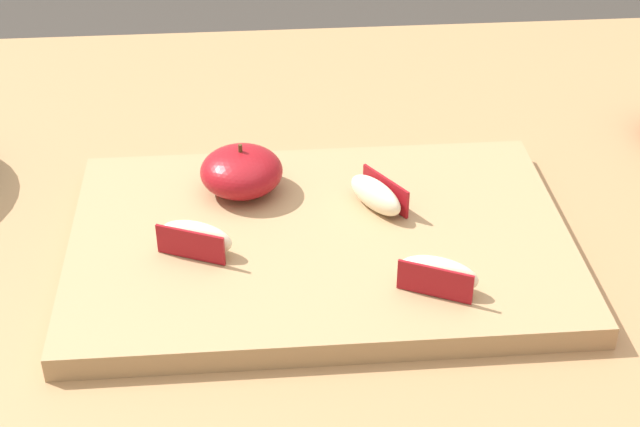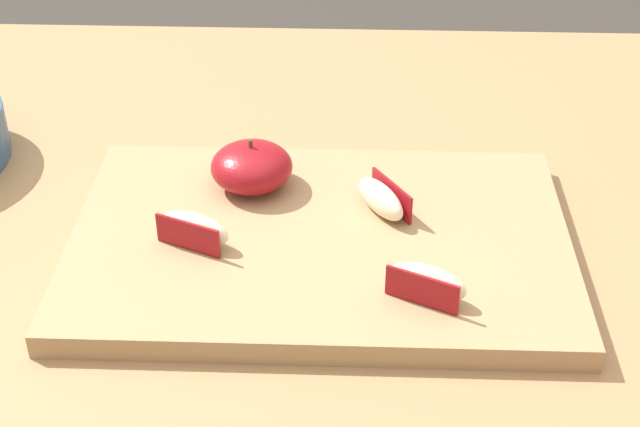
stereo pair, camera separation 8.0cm
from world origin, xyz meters
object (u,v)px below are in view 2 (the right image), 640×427
(apple_half_skin_up, at_px, (252,167))
(apple_wedge_middle, at_px, (382,199))
(apple_wedge_back, at_px, (195,229))
(cutting_board, at_px, (320,243))
(apple_wedge_front, at_px, (427,283))

(apple_half_skin_up, distance_m, apple_wedge_middle, 0.12)
(apple_wedge_middle, relative_size, apple_wedge_back, 0.97)
(apple_half_skin_up, bearing_deg, cutting_board, -48.46)
(apple_half_skin_up, distance_m, apple_wedge_front, 0.22)
(apple_half_skin_up, bearing_deg, apple_wedge_middle, -18.20)
(apple_wedge_front, relative_size, apple_wedge_back, 1.00)
(apple_wedge_back, bearing_deg, apple_wedge_front, -18.93)
(apple_wedge_back, bearing_deg, apple_half_skin_up, 66.86)
(cutting_board, xyz_separation_m, apple_wedge_back, (-0.10, -0.02, 0.02))
(apple_half_skin_up, height_order, apple_wedge_back, apple_half_skin_up)
(apple_half_skin_up, height_order, apple_wedge_middle, apple_half_skin_up)
(cutting_board, bearing_deg, apple_wedge_front, -44.15)
(apple_half_skin_up, relative_size, apple_wedge_middle, 1.16)
(apple_wedge_front, bearing_deg, apple_wedge_back, 161.07)
(apple_wedge_middle, relative_size, apple_wedge_front, 0.98)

